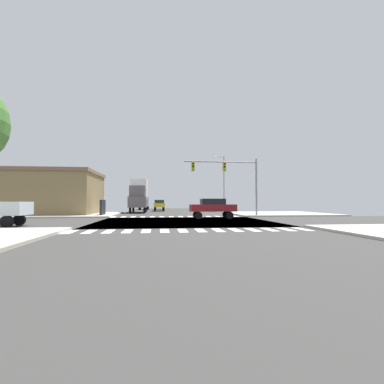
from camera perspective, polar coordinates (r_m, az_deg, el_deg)
ground at (r=23.17m, az=-1.54°, el=-5.97°), size 90.00×90.00×0.05m
sidewalk_corner_ne at (r=38.16m, az=16.65°, el=-4.16°), size 12.00×12.00×0.14m
sidewalk_corner_nw at (r=36.72m, az=-24.04°, el=-4.17°), size 12.00×12.00×0.14m
crosswalk_near at (r=15.91m, az=-0.08°, el=-7.72°), size 13.50×2.00×0.01m
crosswalk_far at (r=30.42m, az=-3.24°, el=-4.95°), size 13.50×2.00×0.01m
traffic_signal_mast at (r=31.21m, az=7.25°, el=3.82°), size 8.10×0.55×6.33m
street_lamp at (r=45.16m, az=6.16°, el=2.64°), size 1.78×0.32×8.78m
bank_building at (r=39.74m, az=-29.80°, el=-0.14°), size 17.53×10.08×5.33m
sedan_farside_2 at (r=27.01m, az=4.18°, el=-2.97°), size 4.30×1.80×1.88m
sedan_queued_3 at (r=48.25m, az=-6.58°, el=-2.50°), size 1.80×4.30×1.88m
sedan_leading_4 at (r=55.68m, az=-6.59°, el=-2.42°), size 1.80×4.30×1.88m
box_truck_trailing_1 at (r=42.15m, az=-10.65°, el=-0.60°), size 2.40×7.20×4.85m
suv_middle_1 at (r=56.50m, az=-9.64°, el=-2.12°), size 1.96×4.60×2.34m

